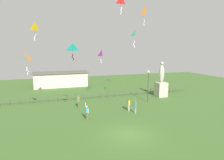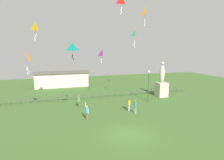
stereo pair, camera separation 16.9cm
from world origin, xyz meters
TOP-DOWN VIEW (x-y plane):
  - ground_plane at (0.00, 0.00)m, footprint 80.00×80.00m
  - statue_monument at (10.94, 11.88)m, footprint 1.70×1.70m
  - lamppost at (7.16, 9.59)m, footprint 0.36×0.36m
  - person_0 at (-3.36, 9.90)m, footprint 0.32×0.52m
  - person_1 at (3.07, 5.33)m, footprint 0.30×0.51m
  - person_2 at (-3.13, 4.94)m, footprint 0.35×0.50m
  - person_3 at (2.71, 6.46)m, footprint 0.48×0.30m
  - kite_0 at (-9.59, 7.83)m, footprint 1.23×0.92m
  - kite_1 at (1.50, 6.38)m, footprint 0.87×0.45m
  - kite_2 at (0.75, 12.44)m, footprint 0.99×0.90m
  - kite_3 at (4.76, 9.05)m, footprint 1.03×0.80m
  - kite_4 at (8.38, 13.46)m, footprint 0.93×0.87m
  - kite_5 at (-4.50, 4.52)m, footprint 0.99×0.62m
  - kite_6 at (-8.39, 10.80)m, footprint 0.86×0.82m
  - waterfront_railing at (-0.41, 14.00)m, footprint 36.02×0.06m
  - pavilion_building at (-4.71, 26.00)m, footprint 11.53×3.77m

SIDE VIEW (x-z plane):
  - ground_plane at x=0.00m, z-range 0.00..0.00m
  - waterfront_railing at x=-0.41m, z-range 0.15..1.10m
  - person_3 at x=2.71m, z-range 0.12..1.75m
  - person_1 at x=3.07m, z-range 0.00..1.92m
  - person_0 at x=-3.36m, z-range 0.13..1.84m
  - person_2 at x=-3.13m, z-range 0.00..1.99m
  - pavilion_building at x=-4.71m, z-range 0.03..3.25m
  - statue_monument at x=10.94m, z-range -1.07..4.87m
  - lamppost at x=7.16m, z-range 1.06..5.88m
  - kite_0 at x=-9.59m, z-range 5.77..8.41m
  - kite_2 at x=0.75m, z-range 6.33..8.40m
  - kite_5 at x=-4.50m, z-range 7.25..9.02m
  - kite_3 at x=4.76m, z-range 8.82..11.36m
  - kite_6 at x=-8.39m, z-range 9.60..11.85m
  - kite_1 at x=1.50m, z-range 12.60..14.76m
  - kite_4 at x=8.38m, z-range 12.49..15.69m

